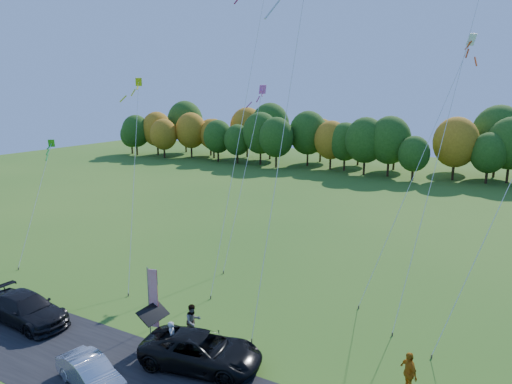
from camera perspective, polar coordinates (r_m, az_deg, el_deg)
The scene contains 17 objects.
ground at distance 25.31m, azimuth -6.95°, elevation -18.34°, with size 160.00×160.00×0.00m, color #2B5C18.
tree_line at distance 74.75m, azimuth 18.54°, elevation 1.81°, with size 116.00×12.00×10.00m, color #1E4711, non-canonical shape.
black_suv at distance 23.20m, azimuth -6.83°, elevation -19.08°, with size 2.71×5.87×1.63m, color black.
silver_sedan at distance 23.05m, azimuth -19.99°, elevation -20.49°, with size 1.40×4.01×1.32m, color #B4B3B8.
dark_truck_a at distance 29.82m, azimuth -26.77°, elevation -12.90°, with size 2.31×5.68×1.65m, color black.
person_tailgate_a at distance 24.30m, azimuth -10.40°, elevation -17.49°, with size 0.64×0.42×1.74m, color silver.
person_tailgate_b at distance 25.44m, azimuth -7.89°, elevation -15.73°, with size 0.93×0.72×1.91m, color gray.
person_east at distance 22.33m, azimuth 18.51°, elevation -20.61°, with size 1.13×0.47×1.93m, color #BC6D11.
feather_flag at distance 24.57m, azimuth -12.83°, elevation -12.74°, with size 0.55×0.18×4.23m.
kite_delta_blue at distance 32.20m, azimuth -1.30°, elevation 11.62°, with size 3.13×11.85×24.64m.
kite_parafoil_orange at distance 30.02m, azimuth 24.21°, elevation 13.81°, with size 5.01×14.01×28.73m.
kite_delta_red at distance 25.90m, azimuth 3.98°, elevation 12.10°, with size 2.91×8.73×21.96m.
kite_parafoil_rainbow at distance 26.00m, azimuth 28.35°, elevation -1.19°, with size 6.25×7.54×15.24m.
kite_diamond_yellow at distance 32.91m, azimuth -15.02°, elevation 1.50°, with size 4.80×7.11×14.23m.
kite_diamond_green at distance 39.75m, azimuth -25.81°, elevation -1.08°, with size 2.95×6.16×9.38m.
kite_diamond_white at distance 29.77m, azimuth 19.37°, elevation 2.53°, with size 4.89×7.85×16.81m.
kite_diamond_pink at distance 35.29m, azimuth -1.46°, elevation 2.32°, with size 1.64×8.44×13.83m.
Camera 1 is at (13.01, -17.47, 12.90)m, focal length 32.00 mm.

